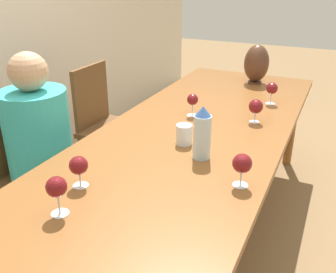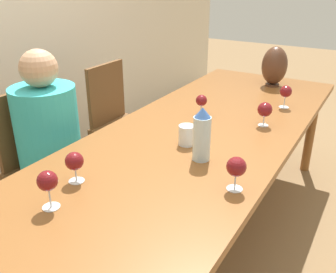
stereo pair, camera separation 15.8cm
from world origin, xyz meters
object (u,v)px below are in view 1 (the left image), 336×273
Objects in this scene: wine_glass_3 at (242,164)px; chair_far at (107,122)px; chair_near at (34,166)px; water_bottle at (202,133)px; person_near at (42,149)px; water_tumbler at (184,134)px; wine_glass_1 at (256,107)px; vase at (256,64)px; wine_glass_5 at (57,188)px; wine_glass_4 at (272,89)px; wine_glass_0 at (193,100)px; wine_glass_2 at (79,166)px.

wine_glass_3 is 0.16× the size of chair_far.
wine_glass_3 is 0.16× the size of chair_near.
person_near is (-0.09, 0.92, -0.23)m from water_bottle.
water_tumbler is 0.82m from person_near.
vase is at bearing 13.02° from wine_glass_1.
chair_far is (0.13, 1.13, -0.33)m from wine_glass_1.
wine_glass_1 is 0.15× the size of chair_far.
chair_near reaches higher than wine_glass_5.
wine_glass_4 is (-0.45, -0.21, -0.05)m from vase.
water_tumbler is 0.94m from chair_near.
water_tumbler is (0.11, 0.14, -0.07)m from water_bottle.
chair_far is (0.18, 0.76, -0.34)m from wine_glass_0.
person_near is at bearing 131.21° from wine_glass_0.
wine_glass_3 is 1.10m from wine_glass_4.
water_tumbler is 0.87m from wine_glass_4.
person_near is (0.55, 0.61, -0.22)m from wine_glass_5.
wine_glass_4 is at bearing -8.73° from water_bottle.
vase is 1.71m from person_near.
water_tumbler is 0.41m from wine_glass_0.
vase is at bearing 24.87° from wine_glass_4.
chair_near is at bearing 119.73° from wine_glass_1.
vase is 1.23m from chair_far.
person_near is (-0.64, 1.04, -0.20)m from wine_glass_1.
wine_glass_5 is 0.13× the size of person_near.
water_bottle is at bearing -128.85° from water_tumbler.
water_tumbler is at bearing 53.26° from wine_glass_3.
wine_glass_2 is 0.69m from person_near.
vase is at bearing -32.60° from chair_near.
person_near is at bearing 133.71° from wine_glass_4.
chair_near is at bearing 90.00° from person_near.
wine_glass_1 is (0.06, -0.37, -0.00)m from wine_glass_0.
wine_glass_5 reaches higher than wine_glass_3.
wine_glass_3 reaches higher than wine_glass_1.
vase reaches higher than wine_glass_2.
wine_glass_0 is 0.89× the size of wine_glass_5.
chair_near is (-0.20, 0.87, -0.29)m from water_tumbler.
wine_glass_0 is (0.50, 0.25, -0.03)m from water_bottle.
chair_far is at bearing 56.52° from water_tumbler.
wine_glass_5 is (-0.47, 0.55, 0.01)m from wine_glass_3.
wine_glass_0 is 1.14m from wine_glass_5.
vase is 2.15× the size of wine_glass_1.
wine_glass_3 is at bearing -171.30° from wine_glass_1.
chair_far is (-0.24, 1.15, -0.34)m from wine_glass_4.
chair_near is (0.08, 1.24, -0.34)m from wine_glass_3.
wine_glass_4 is 1.63m from wine_glass_5.
vase is at bearing -11.57° from wine_glass_0.
water_bottle is at bearing 171.27° from wine_glass_4.
wine_glass_0 is 0.85m from chair_far.
chair_near reaches higher than wine_glass_2.
wine_glass_5 reaches higher than water_tumbler.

